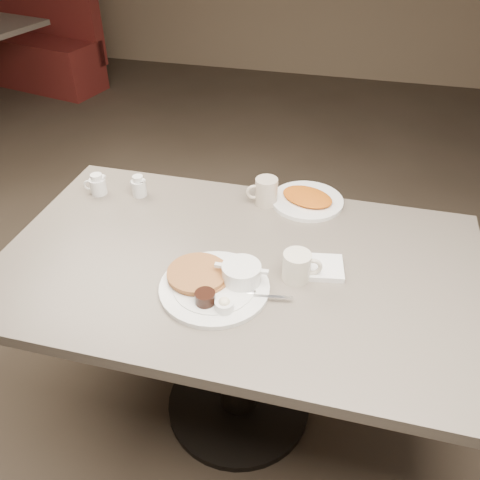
% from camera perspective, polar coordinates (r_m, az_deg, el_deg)
% --- Properties ---
extents(room, '(7.04, 8.04, 2.84)m').
position_cam_1_polar(room, '(1.23, -0.25, 21.40)').
color(room, '#4C3F33').
rests_on(room, ground).
extents(diner_table, '(1.50, 0.90, 0.75)m').
position_cam_1_polar(diner_table, '(1.66, -0.17, -7.03)').
color(diner_table, slate).
rests_on(diner_table, ground).
extents(main_plate, '(0.39, 0.33, 0.07)m').
position_cam_1_polar(main_plate, '(1.44, -2.63, -4.82)').
color(main_plate, white).
rests_on(main_plate, diner_table).
extents(coffee_mug_near, '(0.12, 0.10, 0.09)m').
position_cam_1_polar(coffee_mug_near, '(1.47, 6.64, -2.99)').
color(coffee_mug_near, white).
rests_on(coffee_mug_near, diner_table).
extents(napkin, '(0.16, 0.14, 0.02)m').
position_cam_1_polar(napkin, '(1.53, 9.06, -3.12)').
color(napkin, white).
rests_on(napkin, diner_table).
extents(coffee_mug_far, '(0.12, 0.10, 0.10)m').
position_cam_1_polar(coffee_mug_far, '(1.79, 2.96, 5.60)').
color(coffee_mug_far, beige).
rests_on(coffee_mug_far, diner_table).
extents(creamer_left, '(0.09, 0.07, 0.08)m').
position_cam_1_polar(creamer_left, '(1.93, -16.07, 6.12)').
color(creamer_left, white).
rests_on(creamer_left, diner_table).
extents(creamer_right, '(0.08, 0.06, 0.08)m').
position_cam_1_polar(creamer_right, '(1.88, -11.57, 6.06)').
color(creamer_right, white).
rests_on(creamer_right, diner_table).
extents(hash_plate, '(0.34, 0.34, 0.04)m').
position_cam_1_polar(hash_plate, '(1.83, 7.73, 4.65)').
color(hash_plate, white).
rests_on(hash_plate, diner_table).
extents(booth_back_left, '(1.48, 1.64, 1.12)m').
position_cam_1_polar(booth_back_left, '(5.32, -22.63, 20.18)').
color(booth_back_left, maroon).
rests_on(booth_back_left, ground).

